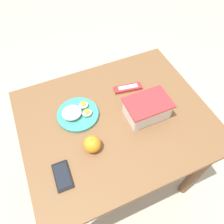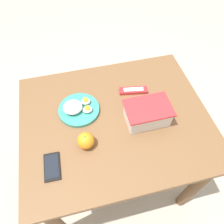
# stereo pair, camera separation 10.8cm
# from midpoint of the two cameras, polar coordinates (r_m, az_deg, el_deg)

# --- Properties ---
(ground_plane) EXTENTS (10.00, 10.00, 0.00)m
(ground_plane) POSITION_cam_midpoint_polar(r_m,az_deg,el_deg) (1.77, 2.37, -15.44)
(ground_plane) COLOR #B2A899
(table) EXTENTS (0.94, 0.77, 0.75)m
(table) POSITION_cam_midpoint_polar(r_m,az_deg,el_deg) (1.22, 3.34, -5.59)
(table) COLOR brown
(table) RESTS_ON ground_plane
(food_container) EXTENTS (0.22, 0.15, 0.10)m
(food_container) POSITION_cam_midpoint_polar(r_m,az_deg,el_deg) (1.07, 12.01, -0.76)
(food_container) COLOR white
(food_container) RESTS_ON table
(orange_fruit) EXTENTS (0.08, 0.08, 0.08)m
(orange_fruit) POSITION_cam_midpoint_polar(r_m,az_deg,el_deg) (0.98, -3.77, -7.71)
(orange_fruit) COLOR orange
(orange_fruit) RESTS_ON table
(rice_plate) EXTENTS (0.21, 0.21, 0.06)m
(rice_plate) POSITION_cam_midpoint_polar(r_m,az_deg,el_deg) (1.11, -6.19, 0.72)
(rice_plate) COLOR teal
(rice_plate) RESTS_ON table
(candy_bar) EXTENTS (0.16, 0.07, 0.02)m
(candy_bar) POSITION_cam_midpoint_polar(r_m,az_deg,el_deg) (1.20, 8.18, 5.42)
(candy_bar) COLOR #B7282D
(candy_bar) RESTS_ON table
(cell_phone) EXTENTS (0.07, 0.13, 0.01)m
(cell_phone) POSITION_cam_midpoint_polar(r_m,az_deg,el_deg) (0.99, -12.36, -14.03)
(cell_phone) COLOR black
(cell_phone) RESTS_ON table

